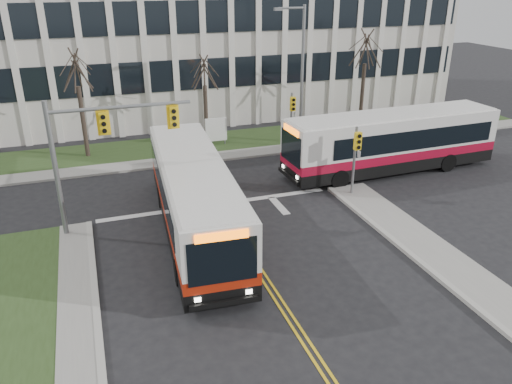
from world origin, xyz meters
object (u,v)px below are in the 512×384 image
object	(u,v)px
bus_main	(194,199)
bus_cross	(391,143)
directory_sign	(216,130)
streetlight	(300,69)

from	to	relation	value
bus_main	bus_cross	xyz separation A→B (m)	(12.78, 3.93, 0.06)
bus_main	bus_cross	bearing A→B (deg)	21.05
directory_sign	bus_cross	world-z (taller)	bus_cross
directory_sign	bus_cross	bearing A→B (deg)	-42.90
streetlight	bus_main	size ratio (longest dim) A/B	0.73
bus_main	streetlight	bearing A→B (deg)	51.57
directory_sign	streetlight	bearing A→B (deg)	-13.23
directory_sign	bus_main	size ratio (longest dim) A/B	0.16
streetlight	directory_sign	size ratio (longest dim) A/B	4.60
bus_main	directory_sign	bearing A→B (deg)	74.68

